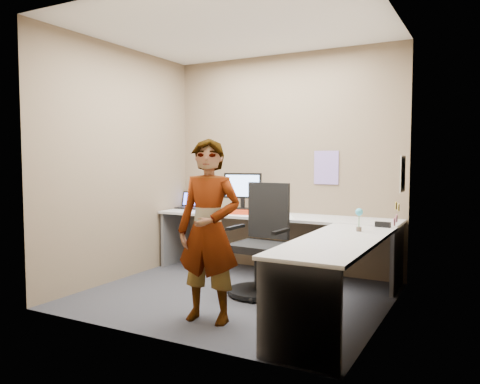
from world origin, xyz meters
The scene contains 21 objects.
ground centered at (0.00, 0.00, 0.00)m, with size 3.00×3.00×0.00m, color #222327.
wall_back centered at (0.00, 1.30, 1.35)m, with size 3.00×3.00×0.00m, color brown.
wall_right centered at (1.50, 0.00, 1.35)m, with size 2.70×2.70×0.00m, color brown.
wall_left centered at (-1.50, 0.00, 1.35)m, with size 2.70×2.70×0.00m, color brown.
ceiling centered at (0.00, 0.00, 2.70)m, with size 3.00×3.00×0.00m, color white.
desk centered at (0.44, 0.39, 0.59)m, with size 2.98×2.58×0.73m.
paper_ream centered at (-0.39, 0.91, 0.76)m, with size 0.29×0.21×0.06m, color red.
monitor centered at (-0.39, 0.93, 1.05)m, with size 0.46×0.18×0.44m.
laptop centered at (-1.33, 1.16, 0.79)m, with size 0.33×0.28×0.22m.
trackball_mouse centered at (-0.21, 1.01, 0.76)m, with size 0.12×0.08×0.07m.
origami centered at (0.31, 0.75, 0.76)m, with size 0.10×0.10×0.06m, color white.
stapler centered at (1.37, 0.55, 0.76)m, with size 0.15×0.04×0.06m, color black.
flower centered at (1.22, 0.19, 0.87)m, with size 0.07×0.07×0.22m.
calendar_purple centered at (0.55, 1.29, 1.30)m, with size 0.30×0.01×0.40m, color #846BB7.
calendar_white centered at (1.49, 0.90, 1.25)m, with size 0.01×0.28×0.38m, color white.
sticky_note_a centered at (1.49, 0.55, 0.95)m, with size 0.01×0.07×0.07m, color #F2E059.
sticky_note_b centered at (1.49, 0.60, 0.82)m, with size 0.01×0.07×0.07m, color pink.
sticky_note_c centered at (1.49, 0.48, 0.80)m, with size 0.01×0.07×0.07m, color pink.
sticky_note_d centered at (1.49, 0.70, 0.92)m, with size 0.01×0.07×0.07m, color #F2E059.
office_chair centered at (0.21, 0.18, 0.46)m, with size 0.60×0.60×1.13m.
person centered at (0.17, -0.76, 0.79)m, with size 0.57×0.38×1.57m, color #999399.
Camera 1 is at (2.28, -4.13, 1.40)m, focal length 35.00 mm.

